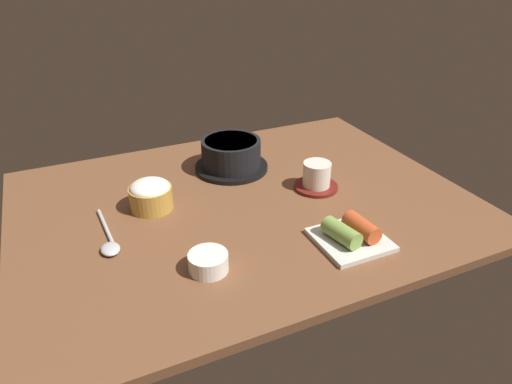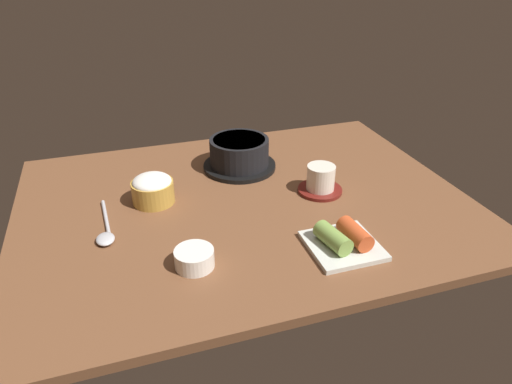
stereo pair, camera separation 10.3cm
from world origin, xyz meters
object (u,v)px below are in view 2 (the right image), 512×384
object	(u,v)px
stone_pot	(239,154)
kimchi_plate	(343,240)
tea_cup_with_saucer	(321,180)
spoon	(106,232)
rice_bowl	(153,188)
side_bowl_near	(194,258)

from	to	relation	value
stone_pot	kimchi_plate	bearing A→B (deg)	-77.08
tea_cup_with_saucer	spoon	size ratio (longest dim) A/B	0.57
rice_bowl	spoon	bearing A→B (deg)	-136.52
rice_bowl	tea_cup_with_saucer	xyz separation A→B (cm)	(37.75, -7.20, -0.46)
kimchi_plate	stone_pot	bearing A→B (deg)	102.92
tea_cup_with_saucer	spoon	world-z (taller)	tea_cup_with_saucer
stone_pot	tea_cup_with_saucer	xyz separation A→B (cm)	(14.46, -17.97, -1.01)
tea_cup_with_saucer	rice_bowl	bearing A→B (deg)	169.21
rice_bowl	kimchi_plate	size ratio (longest dim) A/B	0.71
stone_pot	kimchi_plate	xyz separation A→B (cm)	(9.15, -39.90, -2.25)
stone_pot	rice_bowl	distance (cm)	25.67
rice_bowl	side_bowl_near	distance (cm)	26.18
tea_cup_with_saucer	stone_pot	bearing A→B (deg)	128.82
side_bowl_near	spoon	distance (cm)	21.61
kimchi_plate	side_bowl_near	distance (cm)	28.51
side_bowl_near	rice_bowl	bearing A→B (deg)	99.10
stone_pot	rice_bowl	xyz separation A→B (cm)	(-23.29, -10.77, -0.54)
side_bowl_near	spoon	bearing A→B (deg)	134.32
stone_pot	rice_bowl	bearing A→B (deg)	-155.18
stone_pot	tea_cup_with_saucer	distance (cm)	23.08
tea_cup_with_saucer	kimchi_plate	distance (cm)	22.60
stone_pot	rice_bowl	world-z (taller)	stone_pot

